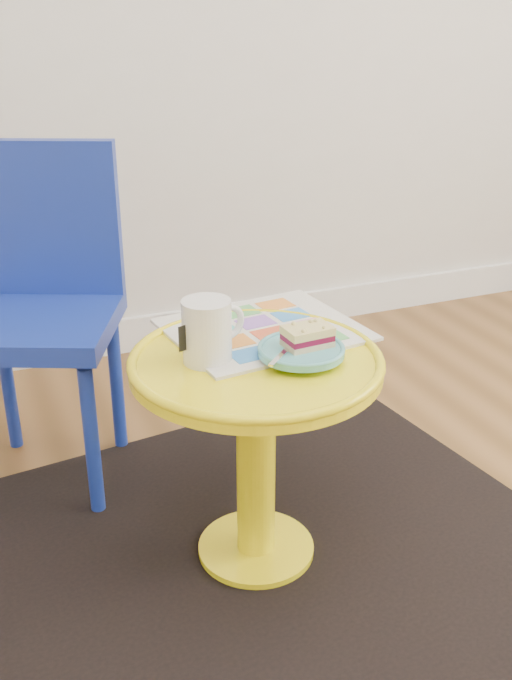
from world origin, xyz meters
name	(u,v)px	position (x,y,z in m)	size (l,w,h in m)	color
rug	(256,551)	(-0.23, 0.86, 0.00)	(1.30, 1.10, 0.01)	black
side_table	(256,418)	(-0.23, 0.86, 0.33)	(0.49, 0.49, 0.46)	yellow
chair	(41,295)	(-0.57, 1.38, 0.46)	(0.47, 0.47, 0.80)	#172D98
newspaper	(264,329)	(-0.17, 0.98, 0.47)	(0.38, 0.32, 0.01)	silver
mug	(208,329)	(-0.32, 0.88, 0.53)	(0.13, 0.09, 0.12)	silver
plate	(301,351)	(-0.16, 0.82, 0.48)	(0.17, 0.17, 0.02)	#53A8AF
cake_slice	(308,336)	(-0.14, 0.83, 0.51)	(0.09, 0.07, 0.04)	#D3BC8C
fork	(287,350)	(-0.19, 0.82, 0.49)	(0.11, 0.11, 0.00)	silver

